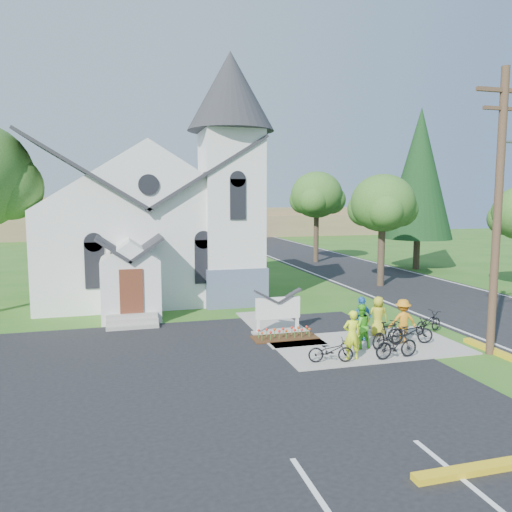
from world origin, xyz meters
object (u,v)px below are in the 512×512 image
object	(u,v)px
church_sign	(278,309)
bike_1	(388,334)
cyclist_1	(360,326)
bike_3	(396,345)
cyclist_0	(352,335)
utility_pole	(500,203)
cyclist_2	(362,319)
cyclist_4	(378,316)
cyclist_3	(403,321)
bike_0	(331,351)
bike_4	(428,322)
bike_2	(410,332)

from	to	relation	value
church_sign	bike_1	bearing A→B (deg)	-44.19
cyclist_1	bike_3	bearing A→B (deg)	112.40
cyclist_0	bike_1	size ratio (longest dim) A/B	1.02
utility_pole	cyclist_1	xyz separation A→B (m)	(-4.32, 1.75, -4.53)
bike_1	bike_3	world-z (taller)	bike_1
cyclist_1	cyclist_2	size ratio (longest dim) A/B	0.95
bike_1	cyclist_4	size ratio (longest dim) A/B	1.06
cyclist_2	cyclist_3	bearing A→B (deg)	131.57
bike_0	bike_4	world-z (taller)	bike_4
bike_1	cyclist_3	bearing A→B (deg)	-81.95
cyclist_1	bike_1	xyz separation A→B (m)	(1.03, -0.23, -0.32)
bike_2	bike_4	world-z (taller)	bike_2
cyclist_0	utility_pole	bearing A→B (deg)	179.38
cyclist_0	bike_0	xyz separation A→B (m)	(-0.83, -0.10, -0.46)
church_sign	bike_1	distance (m)	4.60
utility_pole	cyclist_1	size ratio (longest dim) A/B	6.04
utility_pole	cyclist_0	size ratio (longest dim) A/B	5.81
cyclist_3	bike_2	bearing A→B (deg)	148.36
utility_pole	bike_1	distance (m)	6.05
bike_2	bike_3	distance (m)	2.06
bike_0	cyclist_4	distance (m)	4.12
cyclist_2	bike_4	distance (m)	3.19
church_sign	cyclist_2	world-z (taller)	cyclist_2
bike_0	cyclist_2	xyz separation A→B (m)	(2.21, 2.06, 0.47)
church_sign	cyclist_4	world-z (taller)	church_sign
bike_1	bike_2	size ratio (longest dim) A/B	0.96
utility_pole	bike_2	distance (m)	5.65
bike_2	cyclist_3	size ratio (longest dim) A/B	1.04
bike_2	cyclist_3	distance (m)	0.48
cyclist_2	bike_4	bearing A→B (deg)	162.13
utility_pole	cyclist_0	world-z (taller)	utility_pole
church_sign	cyclist_2	distance (m)	3.46
bike_3	cyclist_4	bearing A→B (deg)	-20.64
bike_4	bike_3	bearing A→B (deg)	107.53
cyclist_3	bike_3	world-z (taller)	cyclist_3
bike_0	cyclist_4	size ratio (longest dim) A/B	0.96
bike_1	bike_3	xyz separation A→B (m)	(-0.39, -1.21, -0.01)
cyclist_4	bike_1	bearing A→B (deg)	88.45
bike_0	bike_4	xyz separation A→B (m)	(5.36, 2.33, 0.04)
bike_0	bike_2	bearing A→B (deg)	-60.15
cyclist_4	cyclist_0	bearing A→B (deg)	60.57
utility_pole	bike_0	size ratio (longest dim) A/B	6.51
bike_2	church_sign	bearing A→B (deg)	67.86
utility_pole	bike_0	distance (m)	7.82
cyclist_0	bike_3	bearing A→B (deg)	173.63
bike_4	bike_0	bearing A→B (deg)	90.52
cyclist_2	bike_3	distance (m)	2.34
cyclist_1	cyclist_2	xyz separation A→B (m)	(0.50, 0.86, 0.04)
bike_2	cyclist_3	xyz separation A→B (m)	(-0.21, 0.19, 0.38)
bike_4	cyclist_2	bearing A→B (deg)	71.85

